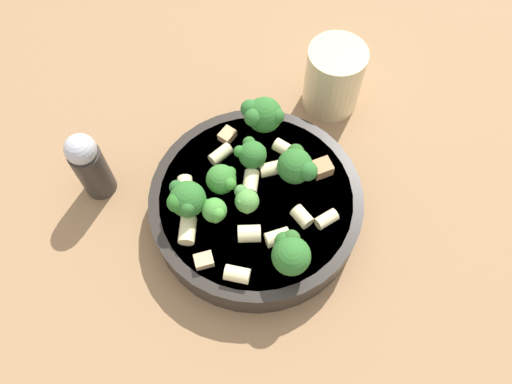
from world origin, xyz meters
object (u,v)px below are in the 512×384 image
broccoli_floret_3 (263,115)px  chicken_chunk_1 (322,168)px  broccoli_floret_6 (252,154)px  rigatoni_5 (302,217)px  rigatoni_2 (286,150)px  broccoli_floret_4 (222,179)px  drinking_glass (333,81)px  rigatoni_1 (187,230)px  broccoli_floret_5 (214,211)px  rigatoni_3 (185,187)px  rigatoni_7 (280,236)px  rigatoni_8 (237,274)px  rigatoni_4 (272,168)px  broccoli_floret_2 (296,165)px  broccoli_floret_1 (293,251)px  broccoli_floret_7 (246,201)px  chicken_chunk_0 (204,260)px  broccoli_floret_0 (186,200)px  rigatoni_6 (249,182)px  chicken_chunk_2 (227,135)px  rigatoni_10 (326,219)px  rigatoni_0 (221,154)px  rigatoni_9 (249,234)px  pepper_shaker (90,165)px

broccoli_floret_3 → chicken_chunk_1: size_ratio=2.35×
broccoli_floret_6 → rigatoni_5: broccoli_floret_6 is taller
rigatoni_2 → broccoli_floret_4: bearing=-169.8°
drinking_glass → rigatoni_1: bearing=-152.3°
broccoli_floret_5 → rigatoni_3: 0.05m
rigatoni_7 → chicken_chunk_1: size_ratio=1.21×
broccoli_floret_4 → rigatoni_5: 0.09m
rigatoni_7 → rigatoni_8: same height
rigatoni_3 → rigatoni_7: 0.11m
rigatoni_4 → broccoli_floret_2: bearing=-34.2°
broccoli_floret_1 → broccoli_floret_7: (-0.02, 0.07, -0.01)m
broccoli_floret_1 → chicken_chunk_0: size_ratio=2.48×
broccoli_floret_2 → broccoli_floret_0: bearing=177.7°
broccoli_floret_7 → rigatoni_4: 0.05m
rigatoni_3 → drinking_glass: bearing=18.8°
broccoli_floret_4 → rigatoni_6: size_ratio=1.52×
rigatoni_7 → chicken_chunk_2: (-0.00, 0.13, -0.00)m
broccoli_floret_5 → broccoli_floret_6: (0.06, 0.05, -0.00)m
broccoli_floret_6 → rigatoni_3: 0.08m
rigatoni_10 → chicken_chunk_1: (0.02, 0.06, 0.00)m
broccoli_floret_7 → rigatoni_4: bearing=35.4°
rigatoni_1 → rigatoni_3: same height
rigatoni_0 → drinking_glass: (0.16, 0.05, -0.01)m
broccoli_floret_2 → rigatoni_7: (-0.04, -0.06, -0.01)m
broccoli_floret_5 → rigatoni_3: bearing=110.7°
rigatoni_3 → broccoli_floret_4: bearing=-21.1°
broccoli_floret_7 → drinking_glass: (0.16, 0.12, -0.02)m
rigatoni_4 → rigatoni_6: size_ratio=1.10×
broccoli_floret_5 → rigatoni_1: 0.03m
chicken_chunk_2 → rigatoni_7: bearing=-88.6°
rigatoni_6 → broccoli_floret_5: bearing=-154.2°
broccoli_floret_6 → rigatoni_4: size_ratio=1.32×
rigatoni_8 → rigatoni_10: size_ratio=1.07×
rigatoni_1 → rigatoni_5: bearing=-15.9°
broccoli_floret_2 → chicken_chunk_2: 0.09m
broccoli_floret_6 → rigatoni_1: bearing=-151.6°
rigatoni_5 → rigatoni_6: 0.07m
rigatoni_0 → broccoli_floret_7: bearing=-89.2°
broccoli_floret_2 → rigatoni_0: 0.08m
broccoli_floret_1 → rigatoni_6: size_ratio=1.82×
rigatoni_2 → rigatoni_7: 0.10m
rigatoni_7 → chicken_chunk_0: 0.08m
rigatoni_7 → rigatoni_8: (-0.05, -0.02, -0.00)m
rigatoni_9 → broccoli_floret_3: bearing=60.6°
broccoli_floret_1 → drinking_glass: 0.24m
broccoli_floret_2 → rigatoni_4: size_ratio=1.73×
rigatoni_1 → chicken_chunk_1: (0.16, 0.01, -0.00)m
rigatoni_9 → pepper_shaker: 0.19m
broccoli_floret_3 → pepper_shaker: size_ratio=0.48×
chicken_chunk_2 → rigatoni_9: bearing=-101.4°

